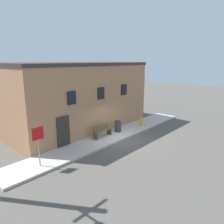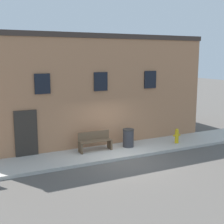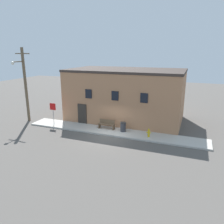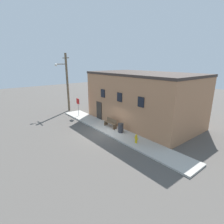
{
  "view_description": "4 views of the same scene",
  "coord_description": "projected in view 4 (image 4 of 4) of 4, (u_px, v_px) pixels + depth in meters",
  "views": [
    {
      "loc": [
        -12.04,
        -9.47,
        5.8
      ],
      "look_at": [
        -0.04,
        1.08,
        2.0
      ],
      "focal_mm": 35.0,
      "sensor_mm": 36.0,
      "label": 1
    },
    {
      "loc": [
        -6.32,
        -11.6,
        4.53
      ],
      "look_at": [
        -0.04,
        1.08,
        2.0
      ],
      "focal_mm": 50.0,
      "sensor_mm": 36.0,
      "label": 2
    },
    {
      "loc": [
        6.99,
        -17.16,
        7.45
      ],
      "look_at": [
        -0.04,
        1.08,
        2.0
      ],
      "focal_mm": 35.0,
      "sensor_mm": 36.0,
      "label": 3
    },
    {
      "loc": [
        12.74,
        -9.19,
        6.72
      ],
      "look_at": [
        -0.04,
        1.08,
        2.0
      ],
      "focal_mm": 28.0,
      "sensor_mm": 36.0,
      "label": 4
    }
  ],
  "objects": [
    {
      "name": "bench",
      "position": [
        111.0,
        123.0,
        18.21
      ],
      "size": [
        1.58,
        0.44,
        0.9
      ],
      "color": "brown",
      "rests_on": "sidewalk"
    },
    {
      "name": "fire_hydrant",
      "position": [
        136.0,
        139.0,
        14.63
      ],
      "size": [
        0.41,
        0.2,
        0.76
      ],
      "color": "gold",
      "rests_on": "sidewalk"
    },
    {
      "name": "trash_bin",
      "position": [
        121.0,
        128.0,
        16.84
      ],
      "size": [
        0.55,
        0.55,
        0.89
      ],
      "color": "#333338",
      "rests_on": "sidewalk"
    },
    {
      "name": "utility_pole",
      "position": [
        67.0,
        81.0,
        23.92
      ],
      "size": [
        1.8,
        1.73,
        7.85
      ],
      "color": "brown",
      "rests_on": "ground"
    },
    {
      "name": "sidewalk",
      "position": [
        112.0,
        130.0,
        17.56
      ],
      "size": [
        17.44,
        2.15,
        0.14
      ],
      "color": "#BCB7AD",
      "rests_on": "ground"
    },
    {
      "name": "stop_sign",
      "position": [
        78.0,
        104.0,
        21.7
      ],
      "size": [
        0.69,
        0.06,
        2.22
      ],
      "color": "gray",
      "rests_on": "sidewalk"
    },
    {
      "name": "ground_plane",
      "position": [
        104.0,
        134.0,
        16.94
      ],
      "size": [
        80.0,
        80.0,
        0.0
      ],
      "primitive_type": "plane",
      "color": "#56514C"
    },
    {
      "name": "brick_building",
      "position": [
        142.0,
        98.0,
        19.58
      ],
      "size": [
        12.25,
        6.87,
        5.61
      ],
      "color": "#A87551",
      "rests_on": "ground"
    }
  ]
}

